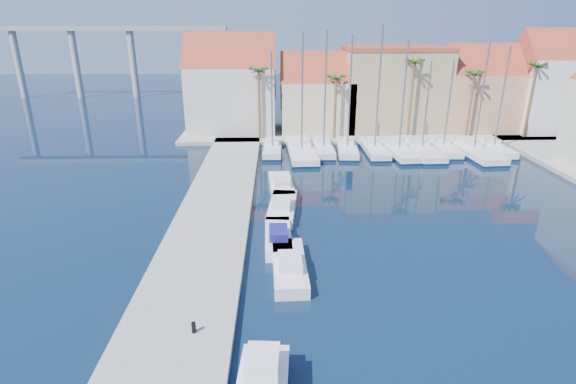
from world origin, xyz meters
name	(u,v)px	position (x,y,z in m)	size (l,w,h in m)	color
ground	(357,358)	(0.00, 0.00, 0.00)	(260.00, 260.00, 0.00)	black
quay_west	(208,233)	(-9.00, 13.50, 0.25)	(6.00, 77.00, 0.50)	gray
shore_north	(369,129)	(10.00, 48.00, 0.25)	(54.00, 16.00, 0.50)	gray
bollard	(194,327)	(-7.98, 1.50, 0.79)	(0.23, 0.23, 0.57)	black
motorboat_west_0	(289,266)	(-3.00, 7.93, 0.51)	(2.26, 6.52, 1.40)	white
motorboat_west_1	(278,237)	(-3.70, 12.10, 0.51)	(1.99, 5.90, 1.40)	white
motorboat_west_2	(282,207)	(-3.34, 17.68, 0.51)	(2.76, 6.86, 1.40)	white
motorboat_west_3	(281,185)	(-3.35, 23.22, 0.51)	(2.55, 6.80, 1.40)	white
sailboat_0	(273,148)	(-4.27, 36.47, 0.61)	(2.34, 8.22, 12.05)	white
sailboat_1	(301,150)	(-0.81, 35.65, 0.58)	(3.62, 12.00, 14.19)	white
sailboat_2	(323,147)	(2.00, 36.52, 0.64)	(2.43, 8.71, 14.37)	white
sailboat_3	(347,148)	(4.92, 36.36, 0.63)	(3.11, 9.04, 13.86)	white
sailboat_4	(374,148)	(8.19, 36.13, 0.64)	(2.41, 9.07, 14.86)	white
sailboat_5	(397,149)	(10.98, 35.61, 0.59)	(3.58, 10.50, 13.29)	white
sailboat_6	(420,149)	(13.88, 35.84, 0.56)	(3.26, 10.98, 11.05)	white
sailboat_7	(442,147)	(16.90, 36.68, 0.58)	(2.78, 9.17, 11.02)	white
sailboat_8	(471,149)	(19.99, 35.34, 0.57)	(4.05, 12.11, 13.19)	white
sailboat_9	(492,147)	(23.03, 36.32, 0.61)	(2.37, 8.91, 12.65)	white
building_0	(232,88)	(-10.00, 47.00, 6.52)	(12.30, 9.00, 13.50)	beige
building_1	(317,96)	(2.00, 47.00, 5.30)	(10.30, 8.00, 11.00)	#CCBB90
building_2	(393,88)	(13.00, 48.00, 6.26)	(14.20, 10.20, 11.50)	tan
building_3	(478,92)	(25.00, 47.00, 5.86)	(10.30, 8.00, 12.00)	tan
building_4	(545,85)	(34.00, 46.00, 6.97)	(8.30, 8.00, 14.00)	silver
palm_0	(259,73)	(-6.00, 42.00, 9.08)	(2.60, 2.60, 10.15)	brown
palm_1	(336,80)	(4.00, 42.00, 8.14)	(2.60, 2.60, 9.15)	brown
palm_2	(414,65)	(14.00, 42.00, 10.02)	(2.60, 2.60, 11.15)	brown
palm_3	(474,76)	(22.00, 42.00, 8.61)	(2.60, 2.60, 9.65)	brown
palm_4	(536,68)	(30.00, 42.00, 9.55)	(2.60, 2.60, 10.65)	brown
viaduct	(107,48)	(-39.07, 82.00, 10.25)	(48.00, 2.20, 14.45)	#9E9E99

